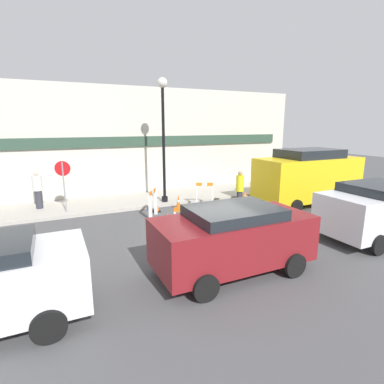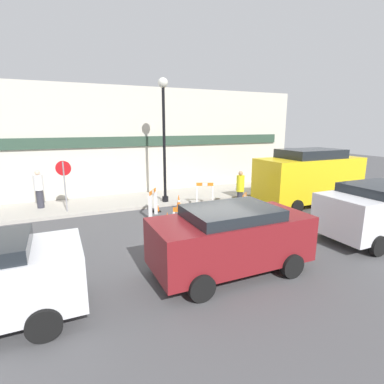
% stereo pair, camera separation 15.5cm
% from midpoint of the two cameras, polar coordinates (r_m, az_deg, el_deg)
% --- Properties ---
extents(ground_plane, '(60.00, 60.00, 0.00)m').
position_cam_midpoint_polar(ground_plane, '(9.74, 4.12, -9.19)').
color(ground_plane, '#4C4C4F').
extents(sidewalk_slab, '(18.00, 2.80, 0.13)m').
position_cam_midpoint_polar(sidewalk_slab, '(14.91, -6.95, -1.23)').
color(sidewalk_slab, '#ADA89E').
rests_on(sidewalk_slab, ground_plane).
extents(storefront_facade, '(18.00, 0.22, 5.50)m').
position_cam_midpoint_polar(storefront_facade, '(15.91, -8.90, 9.40)').
color(storefront_facade, beige).
rests_on(storefront_facade, ground_plane).
extents(streetlamp_post, '(0.44, 0.44, 5.48)m').
position_cam_midpoint_polar(streetlamp_post, '(13.60, -5.84, 12.66)').
color(streetlamp_post, black).
rests_on(streetlamp_post, sidewalk_slab).
extents(stop_sign, '(0.59, 0.15, 2.10)m').
position_cam_midpoint_polar(stop_sign, '(13.11, -23.61, 2.44)').
color(stop_sign, gray).
rests_on(stop_sign, sidewalk_slab).
extents(barricade_0, '(0.74, 0.45, 1.13)m').
position_cam_midpoint_polar(barricade_0, '(13.32, 2.04, -0.46)').
color(barricade_0, white).
rests_on(barricade_0, ground_plane).
extents(barricade_1, '(0.58, 0.79, 1.12)m').
position_cam_midpoint_polar(barricade_1, '(12.01, -7.81, -2.00)').
color(barricade_1, white).
rests_on(barricade_1, ground_plane).
extents(barricade_2, '(0.77, 0.54, 0.96)m').
position_cam_midpoint_polar(barricade_2, '(9.96, -1.54, -5.48)').
color(barricade_2, white).
rests_on(barricade_2, ground_plane).
extents(barricade_3, '(0.59, 0.61, 1.10)m').
position_cam_midpoint_polar(barricade_3, '(11.48, 9.53, -2.89)').
color(barricade_3, white).
rests_on(barricade_3, ground_plane).
extents(traffic_cone_0, '(0.30, 0.30, 0.69)m').
position_cam_midpoint_polar(traffic_cone_0, '(13.01, -2.94, -1.98)').
color(traffic_cone_0, black).
rests_on(traffic_cone_0, ground_plane).
extents(traffic_cone_1, '(0.30, 0.30, 0.60)m').
position_cam_midpoint_polar(traffic_cone_1, '(10.77, -5.04, -5.41)').
color(traffic_cone_1, black).
rests_on(traffic_cone_1, ground_plane).
extents(traffic_cone_2, '(0.30, 0.30, 0.54)m').
position_cam_midpoint_polar(traffic_cone_2, '(10.50, 8.13, -6.15)').
color(traffic_cone_2, black).
rests_on(traffic_cone_2, ground_plane).
extents(traffic_cone_3, '(0.30, 0.30, 0.58)m').
position_cam_midpoint_polar(traffic_cone_3, '(12.64, 8.99, -2.83)').
color(traffic_cone_3, black).
rests_on(traffic_cone_3, ground_plane).
extents(traffic_cone_4, '(0.30, 0.30, 0.55)m').
position_cam_midpoint_polar(traffic_cone_4, '(12.81, -7.13, -2.64)').
color(traffic_cone_4, black).
rests_on(traffic_cone_4, ground_plane).
extents(person_worker, '(0.40, 0.40, 1.71)m').
position_cam_midpoint_polar(person_worker, '(13.03, 8.75, 0.55)').
color(person_worker, '#33333D').
rests_on(person_worker, ground_plane).
extents(person_pedestrian, '(0.46, 0.46, 1.63)m').
position_cam_midpoint_polar(person_pedestrian, '(14.27, -27.60, 0.59)').
color(person_pedestrian, '#33333D').
rests_on(person_pedestrian, sidewalk_slab).
extents(parked_car_1, '(3.92, 1.91, 1.68)m').
position_cam_midpoint_polar(parked_car_1, '(7.51, 7.26, -8.29)').
color(parked_car_1, maroon).
rests_on(parked_car_1, ground_plane).
extents(parked_car_2, '(3.91, 2.00, 1.80)m').
position_cam_midpoint_polar(parked_car_2, '(11.31, 31.62, -2.60)').
color(parked_car_2, silver).
rests_on(parked_car_2, ground_plane).
extents(work_van, '(4.92, 2.13, 2.56)m').
position_cam_midpoint_polar(work_van, '(14.69, 20.90, 3.07)').
color(work_van, yellow).
rests_on(work_van, ground_plane).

